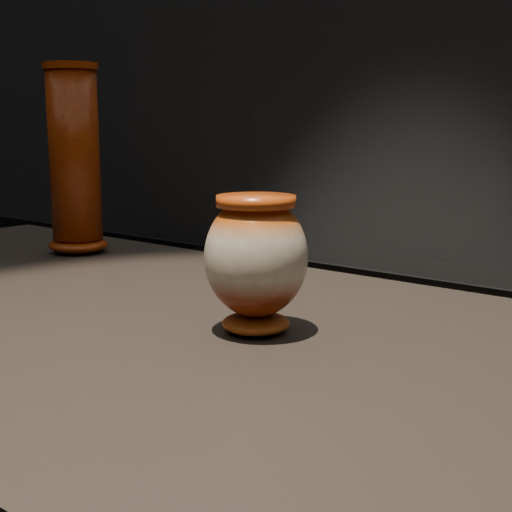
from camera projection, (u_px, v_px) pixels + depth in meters
The scene contains 2 objects.
main_vase at pixel (256, 258), 0.87m from camera, with size 0.13×0.13×0.17m.
tall_vase at pixel (75, 163), 1.40m from camera, with size 0.15×0.15×0.37m.
Camera 1 is at (0.59, -0.64, 1.16)m, focal length 50.00 mm.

